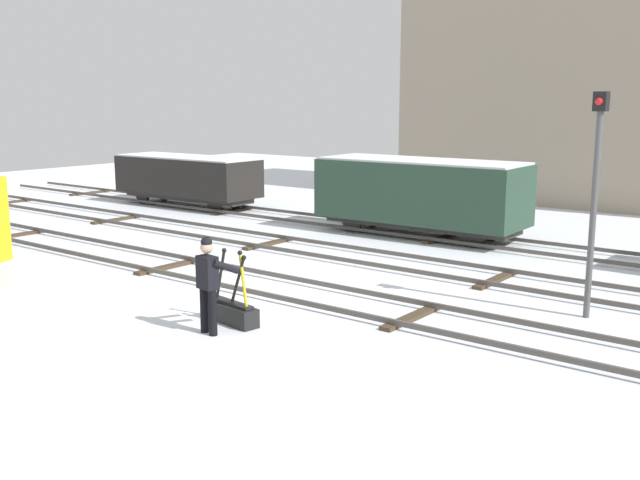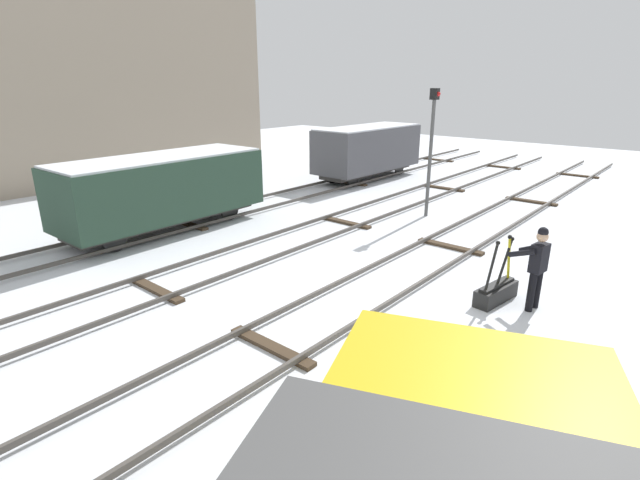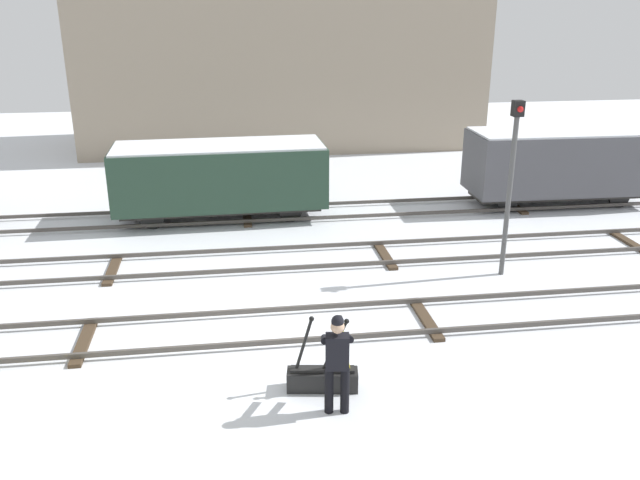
{
  "view_description": "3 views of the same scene",
  "coord_description": "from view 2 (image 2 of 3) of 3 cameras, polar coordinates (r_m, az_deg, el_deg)",
  "views": [
    {
      "loc": [
        10.46,
        -11.82,
        4.16
      ],
      "look_at": [
        0.63,
        0.85,
        1.08
      ],
      "focal_mm": 41.38,
      "sensor_mm": 36.0,
      "label": 1
    },
    {
      "loc": [
        -8.55,
        -5.43,
        4.51
      ],
      "look_at": [
        0.0,
        1.87,
        0.73
      ],
      "focal_mm": 26.6,
      "sensor_mm": 36.0,
      "label": 2
    },
    {
      "loc": [
        -0.5,
        -12.17,
        6.45
      ],
      "look_at": [
        1.4,
        1.17,
        1.52
      ],
      "focal_mm": 36.96,
      "sensor_mm": 36.0,
      "label": 3
    }
  ],
  "objects": [
    {
      "name": "signal_post",
      "position": [
        16.64,
        13.25,
        11.49
      ],
      "size": [
        0.24,
        0.32,
        4.29
      ],
      "color": "#4C4C4C",
      "rests_on": "ground_plane"
    },
    {
      "name": "switch_lever_frame",
      "position": [
        10.89,
        20.44,
        -5.73
      ],
      "size": [
        1.28,
        0.54,
        1.44
      ],
      "rotation": [
        0.0,
        0.0,
        -0.15
      ],
      "color": "black",
      "rests_on": "ground_plane"
    },
    {
      "name": "track_main_line",
      "position": [
        11.05,
        7.42,
        -5.08
      ],
      "size": [
        44.0,
        1.94,
        0.18
      ],
      "color": "#4C4742",
      "rests_on": "ground_plane"
    },
    {
      "name": "ground_plane",
      "position": [
        11.09,
        7.4,
        -5.58
      ],
      "size": [
        60.0,
        60.0,
        0.0
      ],
      "primitive_type": "plane",
      "color": "silver"
    },
    {
      "name": "freight_car_far_end",
      "position": [
        23.11,
        5.78,
        10.82
      ],
      "size": [
        5.92,
        2.28,
        2.49
      ],
      "rotation": [
        0.0,
        0.0,
        -0.02
      ],
      "color": "#2D2B28",
      "rests_on": "ground_plane"
    },
    {
      "name": "track_siding_far",
      "position": [
        16.21,
        -15.67,
        2.13
      ],
      "size": [
        44.0,
        1.94,
        0.18
      ],
      "color": "#4C4742",
      "rests_on": "ground_plane"
    },
    {
      "name": "apartment_building",
      "position": [
        27.03,
        -27.82,
        19.54
      ],
      "size": [
        18.2,
        6.81,
        11.79
      ],
      "color": "gray",
      "rests_on": "ground_plane"
    },
    {
      "name": "rail_worker",
      "position": [
        10.55,
        24.64,
        -2.57
      ],
      "size": [
        0.61,
        0.72,
        1.78
      ],
      "rotation": [
        0.0,
        0.0,
        -0.15
      ],
      "color": "black",
      "rests_on": "ground_plane"
    },
    {
      "name": "track_siding_near",
      "position": [
        13.3,
        -6.17,
        -0.87
      ],
      "size": [
        44.0,
        1.94,
        0.18
      ],
      "color": "#4C4742",
      "rests_on": "ground_plane"
    },
    {
      "name": "freight_car_back_track",
      "position": [
        15.52,
        -18.38,
        5.93
      ],
      "size": [
        6.42,
        2.41,
        2.36
      ],
      "rotation": [
        0.0,
        0.0,
        0.02
      ],
      "color": "#2D2B28",
      "rests_on": "ground_plane"
    }
  ]
}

